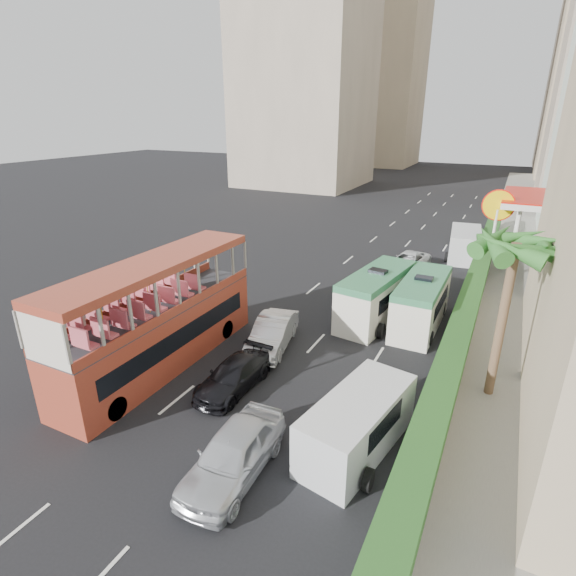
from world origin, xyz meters
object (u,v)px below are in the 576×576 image
Objects in this scene: panel_van_near at (358,424)px; van_asset at (407,269)px; car_silver_lane_a at (272,347)px; minibus_far at (421,303)px; double_decker_bus at (159,315)px; panel_van_far at (465,244)px; shell_station at (546,234)px; car_black at (234,388)px; minibus_near at (376,296)px; car_silver_lane_b at (235,474)px; palm_tree at (502,323)px.

van_asset is at bearing 108.15° from panel_van_near.
minibus_far reaches higher than car_silver_lane_a.
double_decker_bus is at bearing -147.74° from car_silver_lane_a.
panel_van_far is (0.65, 14.31, -0.23)m from minibus_far.
van_asset is at bearing -154.59° from shell_station.
car_black is 10.14m from minibus_near.
car_black is (-2.69, 4.13, 0.00)m from car_silver_lane_b.
van_asset is 0.89× the size of panel_van_near.
minibus_near reaches higher than panel_van_near.
double_decker_bus reaches higher than van_asset.
car_silver_lane_b is 1.11× the size of car_black.
minibus_far is at bearing -62.95° from van_asset.
panel_van_near is 0.79× the size of palm_tree.
van_asset is at bearing 106.85° from minibus_far.
minibus_near is (3.64, 5.54, 1.41)m from car_silver_lane_a.
van_asset reaches higher than car_black.
car_silver_lane_b is 13.67m from minibus_near.
car_black is 24.90m from panel_van_far.
minibus_near is 1.25× the size of panel_van_near.
minibus_near is at bearing -77.54° from van_asset.
minibus_near is (7.43, 9.21, -1.12)m from double_decker_bus.
car_silver_lane_a is 0.98× the size of car_silver_lane_b.
double_decker_bus is 4.78m from car_black.
car_silver_lane_a is (3.79, 3.67, -2.53)m from double_decker_bus.
minibus_near reaches higher than car_black.
palm_tree reaches higher than minibus_far.
car_silver_lane_a is 8.00m from panel_van_near.
shell_station reaches higher than double_decker_bus.
car_silver_lane_b is 0.93× the size of panel_van_near.
van_asset is at bearing 65.64° from car_silver_lane_a.
van_asset is 0.74× the size of minibus_far.
palm_tree reaches higher than panel_van_far.
double_decker_bus is at bearing -124.82° from shell_station.
car_silver_lane_a is at bearing -115.37° from minibus_near.
minibus_far is at bearing -98.67° from panel_van_far.
car_black is (0.26, -3.91, 0.00)m from car_silver_lane_a.
minibus_far is at bearing -114.38° from shell_station.
palm_tree is at bearing -86.65° from panel_van_far.
double_decker_bus is at bearing -120.97° from minibus_near.
van_asset is 0.71× the size of minibus_near.
car_silver_lane_a is 21.24m from panel_van_far.
double_decker_bus is 1.72× the size of palm_tree.
palm_tree is (9.75, 4.24, 3.38)m from car_black.
panel_van_near is at bearing -104.06° from shell_station.
minibus_near reaches higher than car_silver_lane_b.
panel_van_far is at bearing 66.80° from van_asset.
car_black is 0.67× the size of palm_tree.
car_silver_lane_a is 0.76× the size of minibus_far.
double_decker_bus reaches higher than minibus_far.
shell_station reaches higher than van_asset.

